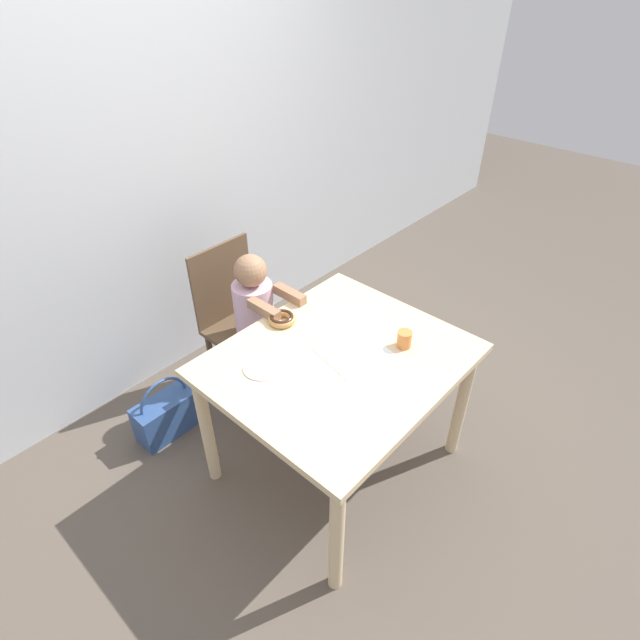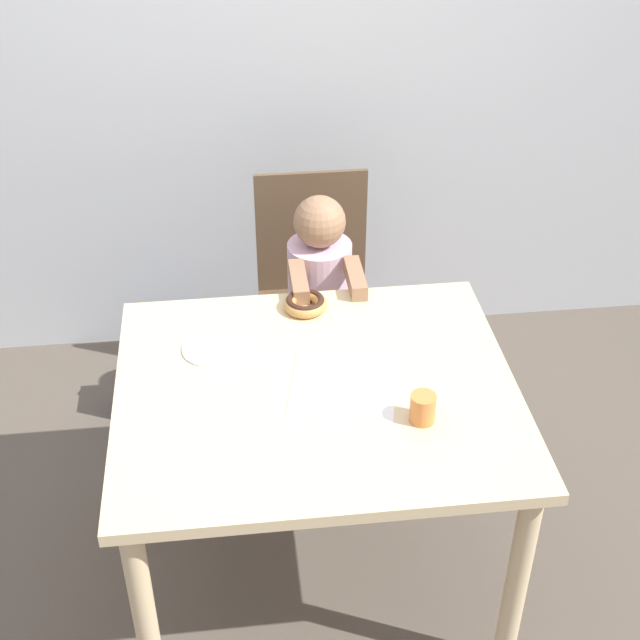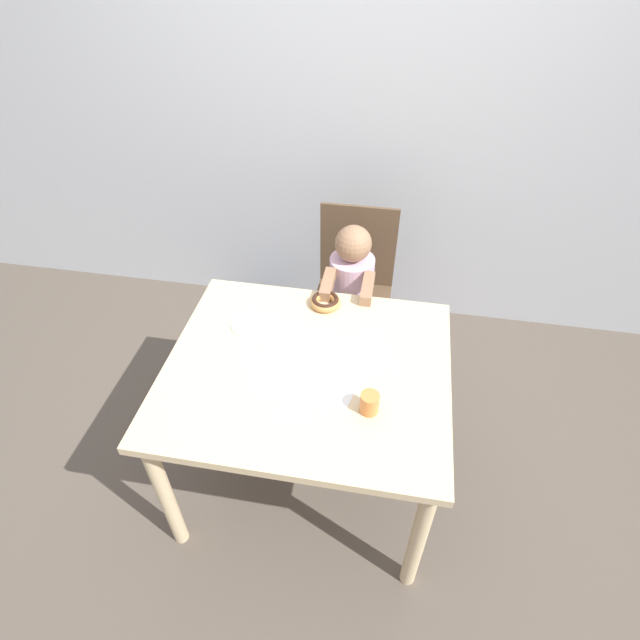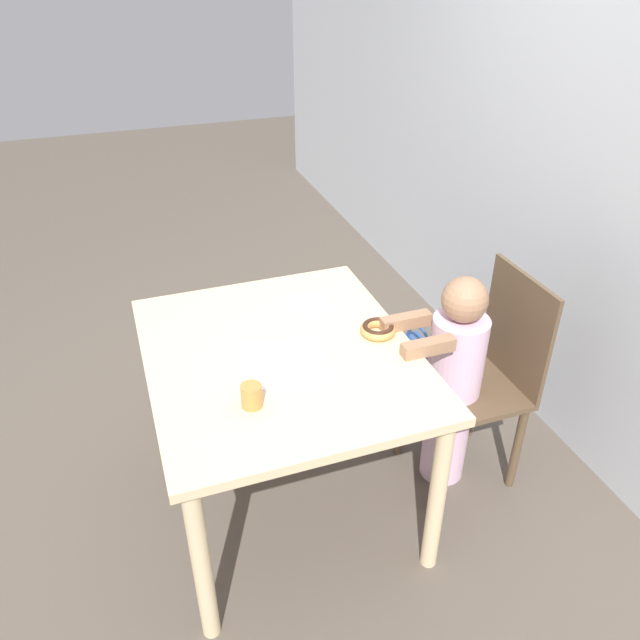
# 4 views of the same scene
# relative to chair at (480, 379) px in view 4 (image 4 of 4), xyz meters

# --- Properties ---
(ground_plane) EXTENTS (12.00, 12.00, 0.00)m
(ground_plane) POSITION_rel_chair_xyz_m (-0.09, -0.80, -0.47)
(ground_plane) COLOR brown
(wall_back) EXTENTS (8.00, 0.05, 2.50)m
(wall_back) POSITION_rel_chair_xyz_m (-0.09, 0.53, 0.78)
(wall_back) COLOR silver
(wall_back) RESTS_ON ground_plane
(dining_table) EXTENTS (1.09, 0.94, 0.74)m
(dining_table) POSITION_rel_chair_xyz_m (-0.09, -0.80, 0.16)
(dining_table) COLOR beige
(dining_table) RESTS_ON ground_plane
(chair) EXTENTS (0.40, 0.43, 0.92)m
(chair) POSITION_rel_chair_xyz_m (0.00, 0.00, 0.00)
(chair) COLOR brown
(chair) RESTS_ON ground_plane
(child_figure) EXTENTS (0.23, 0.40, 0.95)m
(child_figure) POSITION_rel_chair_xyz_m (-0.00, -0.13, 0.02)
(child_figure) COLOR silver
(child_figure) RESTS_ON ground_plane
(donut) EXTENTS (0.13, 0.13, 0.04)m
(donut) POSITION_rel_chair_xyz_m (-0.08, -0.43, 0.29)
(donut) COLOR tan
(donut) RESTS_ON dining_table
(napkin) EXTENTS (0.33, 0.33, 0.00)m
(napkin) POSITION_rel_chair_xyz_m (-0.02, -0.82, 0.27)
(napkin) COLOR white
(napkin) RESTS_ON dining_table
(handbag) EXTENTS (0.36, 0.16, 0.38)m
(handbag) POSITION_rel_chair_xyz_m (-0.55, 0.03, -0.35)
(handbag) COLOR #2D4C84
(handbag) RESTS_ON ground_plane
(cup) EXTENTS (0.07, 0.07, 0.08)m
(cup) POSITION_rel_chair_xyz_m (0.17, -0.97, 0.30)
(cup) COLOR orange
(cup) RESTS_ON dining_table
(plate) EXTENTS (0.17, 0.17, 0.01)m
(plate) POSITION_rel_chair_xyz_m (-0.37, -0.60, 0.27)
(plate) COLOR white
(plate) RESTS_ON dining_table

